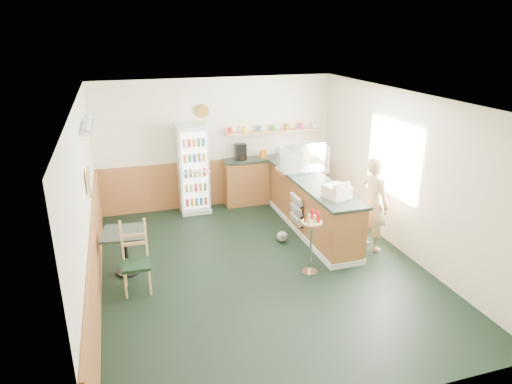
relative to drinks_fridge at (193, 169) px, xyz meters
name	(u,v)px	position (x,y,z in m)	size (l,w,h in m)	color
ground	(261,268)	(0.58, -2.74, -0.91)	(6.00, 6.00, 0.00)	black
room_envelope	(234,166)	(0.35, -2.01, 0.61)	(5.04, 6.02, 2.72)	#F1E9CE
service_counter	(312,208)	(1.93, -1.67, -0.45)	(0.68, 3.01, 1.01)	#966230
back_counter	(273,177)	(1.76, 0.06, -0.37)	(2.24, 0.42, 1.69)	#966230
drinks_fridge	(193,169)	(0.00, 0.00, 0.00)	(0.60, 0.52, 1.83)	silver
display_case	(302,159)	(1.93, -1.13, 0.36)	(0.94, 0.49, 0.53)	silver
cash_register	(337,192)	(1.93, -2.59, 0.20)	(0.35, 0.37, 0.20)	beige
shopkeeper	(374,204)	(2.63, -2.62, -0.08)	(0.55, 0.40, 1.66)	tan
condiment_stand	(311,234)	(1.27, -3.09, -0.24)	(0.33, 0.33, 1.02)	silver
newspaper_rack	(296,210)	(1.57, -1.76, -0.41)	(0.09, 0.47, 0.55)	black
cafe_table	(125,244)	(-1.47, -2.25, -0.42)	(0.72, 0.72, 0.71)	black
cafe_chair	(135,254)	(-1.35, -2.74, -0.36)	(0.41, 0.41, 1.06)	black
dog_doorstop	(282,236)	(1.23, -1.95, -0.81)	(0.19, 0.24, 0.23)	gray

